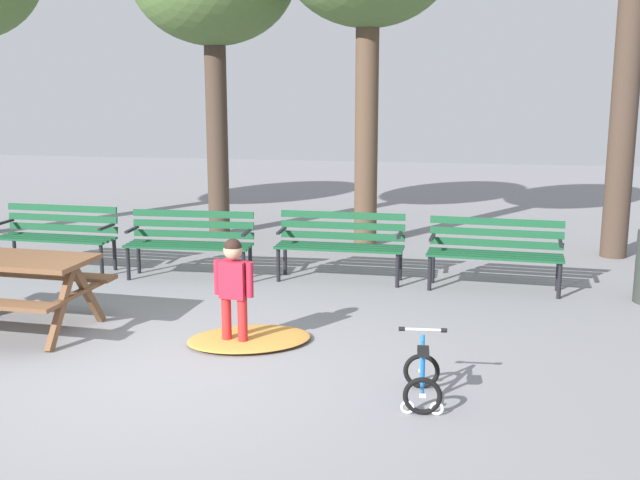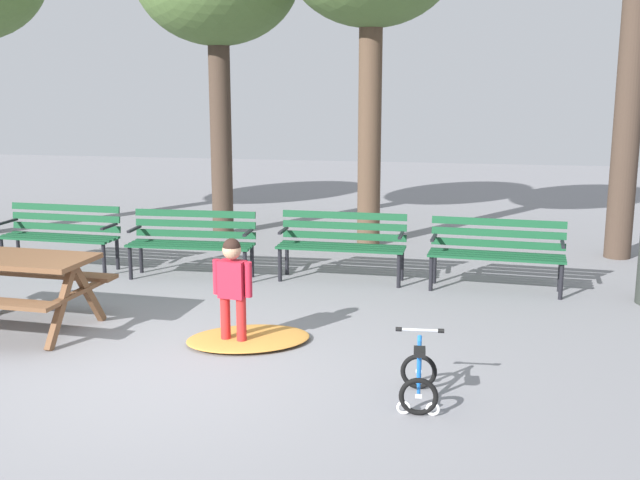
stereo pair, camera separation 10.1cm
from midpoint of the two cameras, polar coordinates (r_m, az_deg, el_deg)
The scene contains 9 objects.
ground at distance 7.03m, azimuth -11.94°, elevation -9.45°, with size 36.00×36.00×0.00m, color gray.
picnic_table at distance 8.47m, azimuth -22.44°, elevation -2.27°, with size 1.88×1.44×0.79m.
park_bench_far_left at distance 10.99m, azimuth -18.84°, elevation 0.58°, with size 1.62×0.53×0.85m.
park_bench_left at distance 10.10m, azimuth -9.72°, elevation 0.11°, with size 1.61×0.51×0.85m.
park_bench_right at distance 9.85m, azimuth 1.22°, elevation -0.01°, with size 1.61×0.48×0.85m.
park_bench_far_right at distance 9.62m, azimuth 12.38°, elevation -0.57°, with size 1.63×0.57×0.85m.
child_standing at distance 7.39m, azimuth -6.72°, elevation -3.20°, with size 0.40×0.20×1.05m.
kids_bicycle at distance 6.28m, azimuth 7.01°, elevation -9.92°, with size 0.39×0.58×0.54m.
leaf_pile at distance 7.66m, azimuth -5.56°, elevation -7.19°, with size 1.20×0.84×0.07m, color #C68438.
Camera 1 is at (2.49, -6.07, 2.50)m, focal length 43.80 mm.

